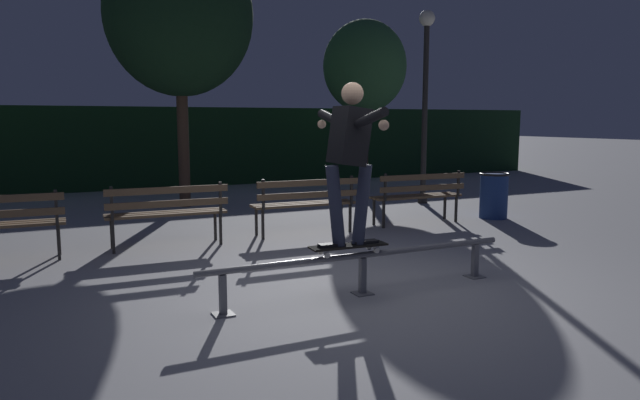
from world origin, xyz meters
TOP-DOWN VIEW (x-y plane):
  - ground_plane at (0.00, 0.00)m, footprint 90.00×90.00m
  - hedge_backdrop at (0.00, 10.49)m, footprint 24.00×1.20m
  - grind_rail at (0.00, -0.12)m, footprint 3.36×0.18m
  - skateboard at (-0.16, -0.12)m, footprint 0.79×0.24m
  - skateboarder at (-0.16, -0.12)m, footprint 0.62×1.41m
  - park_bench_left_center at (-1.31, 2.85)m, footprint 1.62×0.48m
  - park_bench_right_center at (0.74, 2.85)m, footprint 1.62×0.48m
  - park_bench_rightmost at (2.79, 2.85)m, footprint 1.62×0.48m
  - tree_behind_benches at (-0.24, 6.55)m, footprint 2.83×2.83m
  - tree_far_right at (4.39, 7.40)m, footprint 2.01×2.01m
  - lamp_post_right at (4.33, 4.85)m, footprint 0.32×0.32m
  - trash_can at (4.34, 2.77)m, footprint 0.52×0.52m

SIDE VIEW (x-z plane):
  - ground_plane at x=0.00m, z-range 0.00..0.00m
  - grind_rail at x=0.00m, z-range 0.11..0.53m
  - trash_can at x=4.34m, z-range 0.01..0.81m
  - skateboard at x=-0.16m, z-range 0.45..0.54m
  - park_bench_left_center at x=-1.31m, z-range 0.10..0.98m
  - park_bench_right_center at x=0.74m, z-range 0.10..0.98m
  - park_bench_rightmost at x=2.79m, z-range 0.10..0.98m
  - hedge_backdrop at x=0.00m, z-range 0.00..2.05m
  - skateboarder at x=-0.16m, z-range 0.66..2.22m
  - lamp_post_right at x=4.33m, z-range 0.53..4.43m
  - tree_far_right at x=4.39m, z-range 0.93..5.05m
  - tree_behind_benches at x=-0.24m, z-range 1.08..6.37m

